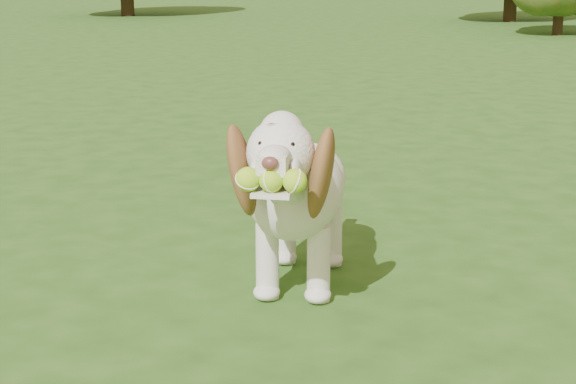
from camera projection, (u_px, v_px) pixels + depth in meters
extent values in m
plane|color=#244814|center=(281.00, 245.00, 4.04)|extent=(80.00, 80.00, 0.00)
ellipsoid|color=silver|center=(302.00, 190.00, 3.54)|extent=(0.50, 0.67, 0.32)
ellipsoid|color=silver|center=(292.00, 196.00, 3.31)|extent=(0.40, 0.40, 0.31)
ellipsoid|color=silver|center=(309.00, 179.00, 3.74)|extent=(0.36, 0.36, 0.28)
cylinder|color=silver|center=(287.00, 181.00, 3.18)|extent=(0.24, 0.29, 0.24)
sphere|color=silver|center=(281.00, 153.00, 3.03)|extent=(0.28, 0.28, 0.22)
sphere|color=silver|center=(282.00, 133.00, 3.04)|extent=(0.18, 0.18, 0.14)
cube|color=silver|center=(274.00, 163.00, 2.92)|extent=(0.13, 0.15, 0.06)
ellipsoid|color=#592D28|center=(270.00, 163.00, 2.85)|extent=(0.06, 0.05, 0.04)
cube|color=silver|center=(273.00, 192.00, 2.93)|extent=(0.16, 0.17, 0.01)
ellipsoid|color=brown|center=(242.00, 171.00, 3.08)|extent=(0.18, 0.20, 0.34)
ellipsoid|color=brown|center=(321.00, 173.00, 3.04)|extent=(0.16, 0.23, 0.34)
cylinder|color=silver|center=(314.00, 163.00, 3.86)|extent=(0.11, 0.16, 0.12)
cylinder|color=silver|center=(267.00, 261.00, 3.40)|extent=(0.11, 0.11, 0.27)
cylinder|color=silver|center=(319.00, 263.00, 3.38)|extent=(0.11, 0.11, 0.27)
cylinder|color=silver|center=(285.00, 229.00, 3.79)|extent=(0.11, 0.11, 0.27)
cylinder|color=silver|center=(332.00, 231.00, 3.76)|extent=(0.11, 0.11, 0.27)
sphere|color=#92D01F|center=(248.00, 179.00, 2.89)|extent=(0.10, 0.10, 0.08)
sphere|color=#92D01F|center=(271.00, 180.00, 2.88)|extent=(0.10, 0.10, 0.08)
sphere|color=#92D01F|center=(295.00, 181.00, 2.87)|extent=(0.10, 0.10, 0.08)
cylinder|color=#382314|center=(558.00, 19.00, 13.48)|extent=(0.14, 0.14, 0.46)
cylinder|color=#382314|center=(510.00, 0.00, 15.86)|extent=(0.21, 0.21, 0.69)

